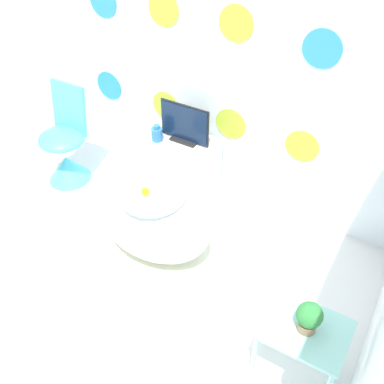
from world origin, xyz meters
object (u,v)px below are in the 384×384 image
potted_plant_left (309,317)px  bathtub (154,221)px  chair (66,153)px  tv (185,125)px  vase (157,134)px

potted_plant_left → bathtub: bearing=160.4°
chair → tv: bearing=19.2°
tv → potted_plant_left: tv is taller
bathtub → tv: (-0.15, 0.71, 0.43)m
vase → potted_plant_left: bearing=-32.5°
chair → vase: (0.85, 0.26, 0.34)m
bathtub → vase: bearing=120.7°
bathtub → potted_plant_left: 1.46m
potted_plant_left → tv: bearing=141.4°
vase → bathtub: bearing=-59.3°
chair → tv: 1.20m
tv → vase: 0.25m
vase → chair: bearing=-162.9°
tv → chair: bearing=-160.8°
vase → potted_plant_left: potted_plant_left is taller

